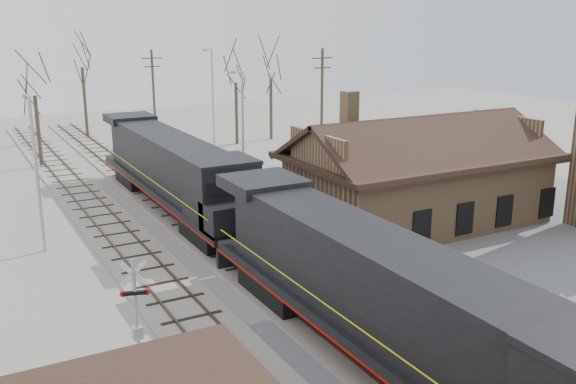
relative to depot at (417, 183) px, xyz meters
name	(u,v)px	position (x,y,z in m)	size (l,w,h in m)	color
ground	(370,360)	(-11.99, -12.00, -2.41)	(140.00, 140.00, 0.00)	#9F9A90
road	(370,359)	(-11.99, -12.00, -2.39)	(60.00, 9.00, 0.03)	#59595E
track_main	(212,237)	(-11.99, 3.00, -2.34)	(3.40, 90.00, 0.24)	#9F9A90
track_siding	(132,251)	(-16.49, 3.00, -2.34)	(3.40, 90.00, 0.24)	#9F9A90
depot	(417,183)	(0.00, 0.00, 0.00)	(15.20, 9.31, 7.90)	#926E4B
locomotive_lead	(401,311)	(-11.99, -13.60, 0.18)	(3.30, 22.12, 4.92)	black
locomotive_trailing	(175,172)	(-11.99, 8.80, 0.18)	(3.30, 22.12, 4.65)	black
crossbuck_near	(541,362)	(-9.67, -17.34, -0.44)	(1.17, 0.43, 4.22)	#A5A8AD
crossbuck_far	(136,309)	(-19.13, -7.58, -0.66)	(1.03, 0.38, 3.68)	#A5A8AD
streetlight_a	(36,165)	(-20.46, 5.48, 2.21)	(0.25, 2.04, 8.18)	#A5A8AD
streetlight_b	(242,123)	(-5.57, 12.72, 2.28)	(0.25, 2.04, 8.31)	#A5A8AD
streetlight_c	(212,95)	(-2.49, 25.87, 2.76)	(0.25, 2.04, 9.26)	#A5A8AD
utility_pole_b	(154,95)	(-6.09, 31.92, 2.34)	(2.00, 0.24, 9.06)	#382D23
utility_pole_c	(322,102)	(4.30, 17.93, 2.56)	(2.00, 0.24, 9.48)	#382D23
tree_b	(34,84)	(-17.51, 26.68, 4.42)	(3.92, 3.92, 9.60)	#382D23
tree_c	(81,56)	(-11.22, 38.89, 5.89)	(4.75, 4.75, 11.64)	#382D23
tree_d	(236,72)	(0.97, 28.34, 4.49)	(3.96, 3.96, 9.69)	#382D23
tree_e	(271,68)	(5.02, 28.85, 4.68)	(4.07, 4.07, 9.97)	#382D23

